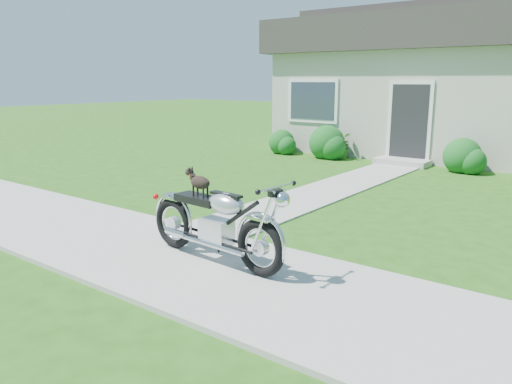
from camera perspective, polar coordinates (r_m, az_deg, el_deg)
ground at (r=5.75m, az=-1.30°, el=-9.86°), size 80.00×80.00×0.00m
sidewalk at (r=5.74m, az=-1.30°, el=-9.68°), size 24.00×2.20×0.04m
walkway at (r=10.57m, az=9.21°, el=0.55°), size 1.20×8.00×0.03m
house at (r=16.49m, az=26.07°, el=11.25°), size 12.60×7.03×4.50m
shrub_row at (r=13.11m, az=23.89°, el=3.77°), size 11.07×1.09×1.09m
potted_plant_left at (r=14.44m, az=9.64°, el=5.14°), size 0.83×0.85×0.72m
motorcycle_with_dog at (r=6.01m, az=-4.58°, el=-3.48°), size 2.22×0.60×1.11m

